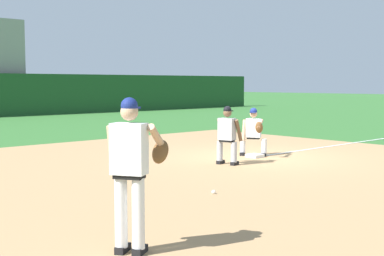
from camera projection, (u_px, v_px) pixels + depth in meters
The scene contains 8 objects.
ground_plane at pixel (255, 157), 14.57m from camera, with size 160.00×160.00×0.00m, color #336B2D.
infield_dirt_patch at pixel (217, 186), 10.45m from camera, with size 18.00×18.00×0.01m, color tan.
foul_line_stripe at pixel (367, 141), 18.61m from camera, with size 11.94×0.10×0.00m, color white.
first_base_bag at pixel (255, 156), 14.56m from camera, with size 0.38×0.38×0.09m, color white.
baseball at pixel (214, 192), 9.76m from camera, with size 0.07×0.07×0.07m, color white.
pitcher at pixel (132, 165), 6.28m from camera, with size 0.84×0.58×1.86m.
first_baseman at pixel (254, 130), 14.77m from camera, with size 0.81×1.03×1.34m.
baserunner at pixel (227, 133), 13.20m from camera, with size 0.54×0.65×1.46m.
Camera 1 is at (-11.07, -9.44, 2.03)m, focal length 50.00 mm.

